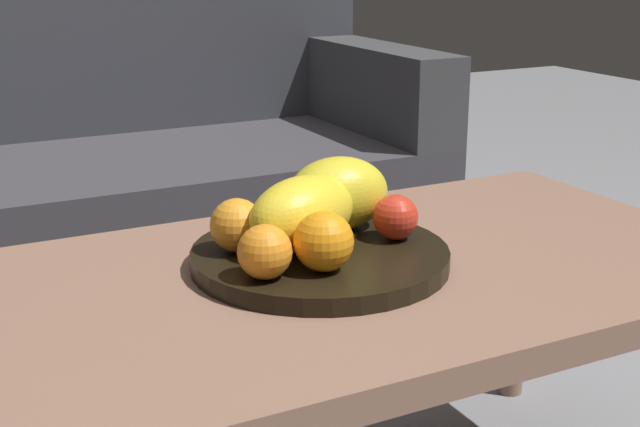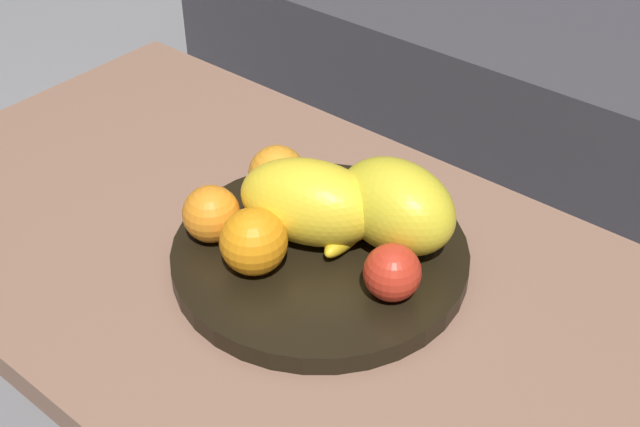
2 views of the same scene
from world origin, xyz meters
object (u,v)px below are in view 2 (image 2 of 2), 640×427
at_px(apple_front, 392,272).
at_px(banana_bunch, 350,209).
at_px(coffee_table, 301,300).
at_px(orange_left, 211,214).
at_px(melon_smaller_beside, 396,206).
at_px(orange_right, 277,174).
at_px(couch, 583,44).
at_px(fruit_bowl, 320,255).
at_px(orange_front, 254,241).
at_px(melon_large_front, 310,202).

relative_size(apple_front, banana_bunch, 0.41).
height_order(coffee_table, orange_left, orange_left).
height_order(melon_smaller_beside, apple_front, melon_smaller_beside).
bearing_deg(orange_left, melon_smaller_beside, 36.99).
height_order(orange_right, banana_bunch, orange_right).
bearing_deg(orange_left, couch, 90.46).
xyz_separation_m(fruit_bowl, orange_front, (-0.03, -0.08, 0.05)).
relative_size(coffee_table, fruit_bowl, 3.42).
height_order(coffee_table, apple_front, apple_front).
relative_size(fruit_bowl, apple_front, 5.51).
height_order(coffee_table, fruit_bowl, fruit_bowl).
height_order(coffee_table, couch, couch).
xyz_separation_m(orange_front, orange_right, (-0.07, 0.12, -0.00)).
bearing_deg(fruit_bowl, orange_right, 158.18).
bearing_deg(orange_front, apple_front, 23.24).
relative_size(coffee_table, melon_smaller_beside, 7.98).
bearing_deg(orange_front, orange_left, 173.29).
bearing_deg(couch, fruit_bowl, -83.49).
height_order(couch, orange_right, couch).
bearing_deg(fruit_bowl, melon_smaller_beside, 45.86).
distance_m(couch, apple_front, 1.11).
height_order(orange_front, orange_left, orange_front).
bearing_deg(banana_bunch, fruit_bowl, -93.72).
bearing_deg(banana_bunch, orange_left, -133.69).
height_order(orange_front, banana_bunch, orange_front).
relative_size(couch, orange_front, 21.86).
bearing_deg(coffee_table, banana_bunch, 81.49).
distance_m(fruit_bowl, orange_left, 0.14).
xyz_separation_m(apple_front, banana_bunch, (-0.11, 0.07, -0.01)).
distance_m(melon_smaller_beside, orange_front, 0.17).
distance_m(orange_left, banana_bunch, 0.17).
xyz_separation_m(fruit_bowl, melon_large_front, (-0.02, 0.01, 0.06)).
height_order(melon_large_front, orange_right, melon_large_front).
bearing_deg(apple_front, melon_large_front, 170.69).
xyz_separation_m(melon_smaller_beside, orange_left, (-0.17, -0.13, -0.02)).
bearing_deg(orange_front, banana_bunch, 73.77).
relative_size(melon_smaller_beside, orange_left, 2.20).
relative_size(fruit_bowl, melon_large_front, 2.06).
distance_m(melon_large_front, banana_bunch, 0.06).
relative_size(couch, banana_bunch, 10.72).
relative_size(couch, orange_right, 23.17).
xyz_separation_m(fruit_bowl, melon_smaller_beside, (0.06, 0.06, 0.07)).
distance_m(melon_large_front, apple_front, 0.14).
bearing_deg(fruit_bowl, apple_front, -6.60).
bearing_deg(couch, apple_front, -77.72).
bearing_deg(couch, melon_smaller_beside, -79.60).
distance_m(couch, fruit_bowl, 1.07).
height_order(melon_large_front, melon_smaller_beside, melon_smaller_beside).
xyz_separation_m(coffee_table, melon_large_front, (-0.01, 0.04, 0.12)).
bearing_deg(melon_smaller_beside, orange_front, -124.50).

